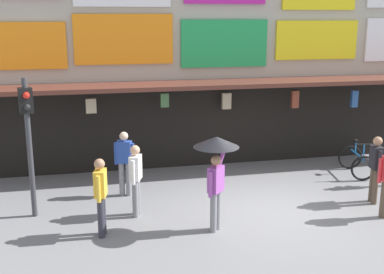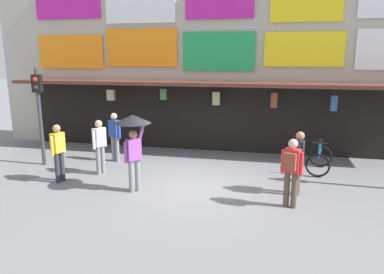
{
  "view_description": "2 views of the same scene",
  "coord_description": "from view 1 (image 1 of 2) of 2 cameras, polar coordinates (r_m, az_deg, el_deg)",
  "views": [
    {
      "loc": [
        -4.13,
        -10.21,
        4.48
      ],
      "look_at": [
        -1.66,
        0.92,
        1.68
      ],
      "focal_mm": 45.93,
      "sensor_mm": 36.0,
      "label": 1
    },
    {
      "loc": [
        1.95,
        -9.38,
        3.55
      ],
      "look_at": [
        -0.38,
        1.22,
        1.12
      ],
      "focal_mm": 33.87,
      "sensor_mm": 36.0,
      "label": 2
    }
  ],
  "objects": [
    {
      "name": "shopfront",
      "position": [
        15.35,
        3.15,
        11.86
      ],
      "size": [
        18.0,
        2.6,
        8.0
      ],
      "color": "#B2AD9E",
      "rests_on": "ground"
    },
    {
      "name": "pedestrian_with_umbrella",
      "position": [
        10.21,
        2.82,
        -2.34
      ],
      "size": [
        0.96,
        0.96,
        2.08
      ],
      "color": "gray",
      "rests_on": "ground"
    },
    {
      "name": "pedestrian_in_purple",
      "position": [
        11.25,
        -6.55,
        -4.58
      ],
      "size": [
        0.33,
        0.5,
        1.68
      ],
      "color": "gray",
      "rests_on": "ground"
    },
    {
      "name": "ground_plane",
      "position": [
        11.89,
        8.89,
        -8.5
      ],
      "size": [
        80.0,
        80.0,
        0.0
      ],
      "primitive_type": "plane",
      "color": "slate"
    },
    {
      "name": "pedestrian_in_green",
      "position": [
        12.76,
        20.53,
        -3.16
      ],
      "size": [
        0.29,
        0.52,
        1.68
      ],
      "color": "brown",
      "rests_on": "ground"
    },
    {
      "name": "bicycle_parked",
      "position": [
        15.02,
        18.58,
        -2.71
      ],
      "size": [
        0.93,
        1.28,
        1.05
      ],
      "color": "black",
      "rests_on": "ground"
    },
    {
      "name": "pedestrian_in_white",
      "position": [
        10.34,
        -10.55,
        -6.4
      ],
      "size": [
        0.29,
        0.52,
        1.68
      ],
      "color": "#2D2D38",
      "rests_on": "ground"
    },
    {
      "name": "traffic_light_near",
      "position": [
        11.42,
        -18.53,
        1.26
      ],
      "size": [
        0.33,
        0.35,
        3.2
      ],
      "color": "#38383D",
      "rests_on": "ground"
    },
    {
      "name": "pedestrian_in_red",
      "position": [
        12.55,
        -7.84,
        -2.66
      ],
      "size": [
        0.5,
        0.33,
        1.68
      ],
      "color": "gray",
      "rests_on": "ground"
    }
  ]
}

